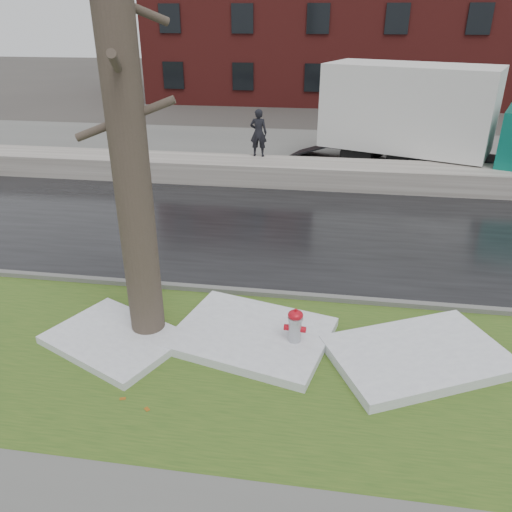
# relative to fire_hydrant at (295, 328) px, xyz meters

# --- Properties ---
(ground) EXTENTS (120.00, 120.00, 0.00)m
(ground) POSITION_rel_fire_hydrant_xyz_m (-0.63, 0.70, -0.46)
(ground) COLOR #47423D
(ground) RESTS_ON ground
(verge) EXTENTS (60.00, 4.50, 0.04)m
(verge) POSITION_rel_fire_hydrant_xyz_m (-0.63, -0.55, -0.44)
(verge) COLOR #2E4F1A
(verge) RESTS_ON ground
(road) EXTENTS (60.00, 7.00, 0.03)m
(road) POSITION_rel_fire_hydrant_xyz_m (-0.63, 5.20, -0.44)
(road) COLOR black
(road) RESTS_ON ground
(parking_lot) EXTENTS (60.00, 9.00, 0.03)m
(parking_lot) POSITION_rel_fire_hydrant_xyz_m (-0.63, 13.70, -0.44)
(parking_lot) COLOR slate
(parking_lot) RESTS_ON ground
(curb) EXTENTS (60.00, 0.15, 0.14)m
(curb) POSITION_rel_fire_hydrant_xyz_m (-0.63, 1.70, -0.39)
(curb) COLOR slate
(curb) RESTS_ON ground
(snowbank) EXTENTS (60.00, 1.60, 0.75)m
(snowbank) POSITION_rel_fire_hydrant_xyz_m (-0.63, 9.40, -0.08)
(snowbank) COLOR #BAB3AA
(snowbank) RESTS_ON ground
(brick_building) EXTENTS (26.00, 12.00, 10.00)m
(brick_building) POSITION_rel_fire_hydrant_xyz_m (1.37, 30.70, 4.54)
(brick_building) COLOR maroon
(brick_building) RESTS_ON ground
(bg_tree_left) EXTENTS (1.40, 1.62, 6.50)m
(bg_tree_left) POSITION_rel_fire_hydrant_xyz_m (-12.63, 22.70, 2.88)
(bg_tree_left) COLOR brown
(bg_tree_left) RESTS_ON ground
(bg_tree_center) EXTENTS (1.40, 1.62, 6.50)m
(bg_tree_center) POSITION_rel_fire_hydrant_xyz_m (-6.63, 26.70, 2.88)
(bg_tree_center) COLOR brown
(bg_tree_center) RESTS_ON ground
(fire_hydrant) EXTENTS (0.38, 0.33, 0.78)m
(fire_hydrant) POSITION_rel_fire_hydrant_xyz_m (0.00, 0.00, 0.00)
(fire_hydrant) COLOR #ACAEB5
(fire_hydrant) RESTS_ON verge
(tree) EXTENTS (1.51, 1.77, 7.36)m
(tree) POSITION_rel_fire_hydrant_xyz_m (-2.63, 0.08, 3.29)
(tree) COLOR brown
(tree) RESTS_ON verge
(box_truck) EXTENTS (10.97, 5.71, 3.69)m
(box_truck) POSITION_rel_fire_hydrant_xyz_m (4.11, 11.38, 1.49)
(box_truck) COLOR black
(box_truck) RESTS_ON ground
(worker) EXTENTS (0.60, 0.40, 1.61)m
(worker) POSITION_rel_fire_hydrant_xyz_m (-2.10, 10.00, 1.10)
(worker) COLOR black
(worker) RESTS_ON snowbank
(snow_patch_near) EXTENTS (3.01, 2.58, 0.16)m
(snow_patch_near) POSITION_rel_fire_hydrant_xyz_m (-0.76, 0.16, -0.34)
(snow_patch_near) COLOR white
(snow_patch_near) RESTS_ON verge
(snow_patch_far) EXTENTS (2.67, 2.39, 0.14)m
(snow_patch_far) POSITION_rel_fire_hydrant_xyz_m (-3.12, -0.30, -0.35)
(snow_patch_far) COLOR white
(snow_patch_far) RESTS_ON verge
(snow_patch_side) EXTENTS (3.30, 2.84, 0.18)m
(snow_patch_side) POSITION_rel_fire_hydrant_xyz_m (2.06, -0.02, -0.33)
(snow_patch_side) COLOR white
(snow_patch_side) RESTS_ON verge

